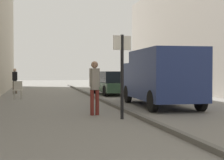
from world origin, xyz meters
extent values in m
plane|color=gray|center=(0.00, 12.00, 0.00)|extent=(80.00, 80.00, 0.00)
cube|color=#615F5B|center=(1.58, 12.00, 0.06)|extent=(0.16, 40.00, 0.12)
cylinder|color=brown|center=(-2.97, 21.01, 0.38)|extent=(0.11, 0.11, 0.77)
cylinder|color=brown|center=(-2.81, 21.00, 0.38)|extent=(0.11, 0.11, 0.77)
cube|color=black|center=(-2.89, 21.00, 1.10)|extent=(0.22, 0.19, 0.65)
cylinder|color=black|center=(-3.01, 21.01, 1.15)|extent=(0.09, 0.09, 0.56)
cylinder|color=black|center=(-2.77, 21.00, 1.15)|extent=(0.09, 0.09, 0.56)
sphere|color=tan|center=(-2.89, 21.00, 1.53)|extent=(0.21, 0.21, 0.21)
cylinder|color=maroon|center=(0.43, 9.51, 0.43)|extent=(0.13, 0.13, 0.85)
cylinder|color=maroon|center=(0.25, 9.48, 0.43)|extent=(0.13, 0.13, 0.85)
cube|color=gray|center=(0.34, 9.50, 1.21)|extent=(0.26, 0.23, 0.72)
cylinder|color=gray|center=(0.46, 9.51, 1.27)|extent=(0.10, 0.10, 0.62)
cylinder|color=gray|center=(0.21, 9.48, 1.27)|extent=(0.10, 0.10, 0.62)
sphere|color=#9E755B|center=(0.34, 9.50, 1.69)|extent=(0.24, 0.24, 0.24)
cube|color=navy|center=(3.47, 11.01, 1.34)|extent=(2.19, 3.95, 2.00)
cube|color=navy|center=(3.56, 13.70, 1.09)|extent=(2.11, 1.58, 1.50)
cube|color=black|center=(3.58, 14.23, 1.42)|extent=(1.73, 0.10, 0.66)
cylinder|color=black|center=(2.63, 13.58, 0.40)|extent=(0.25, 0.81, 0.80)
cylinder|color=black|center=(4.48, 13.52, 0.40)|extent=(0.25, 0.81, 0.80)
cylinder|color=black|center=(2.50, 9.80, 0.40)|extent=(0.25, 0.81, 0.80)
cylinder|color=black|center=(4.35, 9.73, 0.40)|extent=(0.25, 0.81, 0.80)
cube|color=#335138|center=(3.12, 18.91, 0.49)|extent=(1.98, 4.28, 0.55)
cube|color=black|center=(3.12, 18.91, 1.11)|extent=(1.62, 2.58, 0.68)
cylinder|color=black|center=(2.24, 20.30, 0.32)|extent=(0.23, 0.65, 0.64)
cylinder|color=black|center=(3.87, 20.37, 0.32)|extent=(0.23, 0.65, 0.64)
cylinder|color=black|center=(2.36, 17.45, 0.32)|extent=(0.23, 0.65, 0.64)
cylinder|color=black|center=(4.00, 17.52, 0.32)|extent=(0.23, 0.65, 0.64)
cylinder|color=black|center=(1.00, 8.40, 1.30)|extent=(0.10, 0.10, 2.60)
cube|color=white|center=(1.00, 8.40, 2.35)|extent=(0.59, 0.17, 0.44)
cylinder|color=#B7B2A8|center=(-2.34, 16.45, 0.23)|extent=(0.04, 0.04, 0.45)
cylinder|color=#B7B2A8|center=(-2.71, 16.48, 0.23)|extent=(0.04, 0.04, 0.45)
cylinder|color=#B7B2A8|center=(-2.31, 16.82, 0.23)|extent=(0.04, 0.04, 0.45)
cylinder|color=#B7B2A8|center=(-2.68, 16.85, 0.23)|extent=(0.04, 0.04, 0.45)
cube|color=#B7B2A8|center=(-2.51, 16.65, 0.47)|extent=(0.48, 0.48, 0.04)
cube|color=#B7B2A8|center=(-2.49, 16.85, 0.71)|extent=(0.44, 0.08, 0.45)
camera|label=1|loc=(-1.61, -1.65, 1.50)|focal=54.16mm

